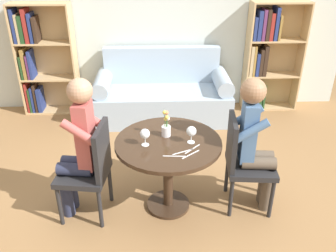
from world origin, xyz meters
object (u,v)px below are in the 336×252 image
chair_right (243,159)px  couch (162,96)px  wine_glass_left (145,134)px  chair_left (91,168)px  person_left (78,147)px  person_right (256,142)px  flower_vase (166,127)px  wine_glass_right (191,132)px  bookshelf_left (40,59)px  bookshelf_right (266,57)px

chair_right → couch: bearing=24.4°
chair_right → wine_glass_left: 0.93m
chair_left → person_left: (-0.08, 0.02, 0.20)m
chair_right → person_right: (0.09, -0.01, 0.19)m
chair_left → flower_vase: bearing=110.9°
couch → wine_glass_right: 2.02m
chair_left → person_right: person_right is taller
bookshelf_left → person_left: 2.40m
couch → chair_right: 2.03m
chair_left → person_right: (1.43, 0.06, 0.19)m
wine_glass_right → flower_vase: flower_vase is taller
chair_left → flower_vase: (0.66, 0.15, 0.30)m
couch → wine_glass_right: (0.19, -1.95, 0.50)m
wine_glass_right → flower_vase: 0.24m
person_right → wine_glass_right: person_right is taller
person_right → flower_vase: (-0.77, 0.10, 0.11)m
chair_left → couch: bearing=169.0°
bookshelf_right → wine_glass_right: (-1.27, -2.21, 0.05)m
couch → wine_glass_left: (-0.20, -1.97, 0.50)m
chair_right → person_left: (-1.43, -0.05, 0.20)m
wine_glass_left → flower_vase: flower_vase is taller
person_right → wine_glass_right: 0.58m
person_right → chair_right: bearing=86.5°
chair_left → flower_vase: size_ratio=3.67×
bookshelf_left → flower_vase: 2.67m
couch → chair_left: size_ratio=2.03×
person_left → wine_glass_right: bearing=98.5°
couch → chair_left: couch is taller
bookshelf_left → flower_vase: bearing=-51.6°
person_right → wine_glass_left: 0.96m
person_right → wine_glass_right: size_ratio=8.42×
bookshelf_right → chair_right: (-0.79, -2.17, -0.27)m
wine_glass_right → bookshelf_right: bearing=60.0°
wine_glass_left → bookshelf_right: bearing=53.4°
person_right → chair_left: bearing=97.3°
chair_left → wine_glass_left: bearing=98.3°
couch → person_left: 2.13m
flower_vase → person_right: bearing=-7.0°
person_right → bookshelf_left: bearing=53.0°
person_left → chair_right: bearing=99.9°
person_right → wine_glass_left: bearing=98.3°
chair_left → person_left: 0.22m
bookshelf_left → person_right: bookshelf_left is taller
chair_left → chair_right: (1.35, 0.07, 0.00)m
person_right → couch: bearing=26.5°
chair_left → bookshelf_right: bearing=144.1°
flower_vase → wine_glass_left: bearing=-140.4°
chair_right → wine_glass_left: chair_right is taller
bookshelf_left → wine_glass_right: bearing=-49.9°
chair_left → person_left: bearing=-95.4°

